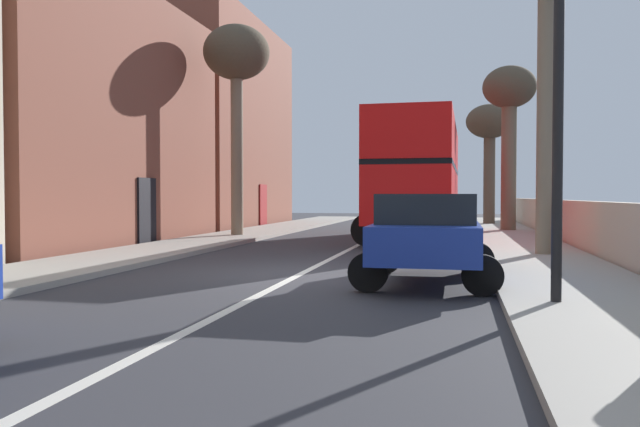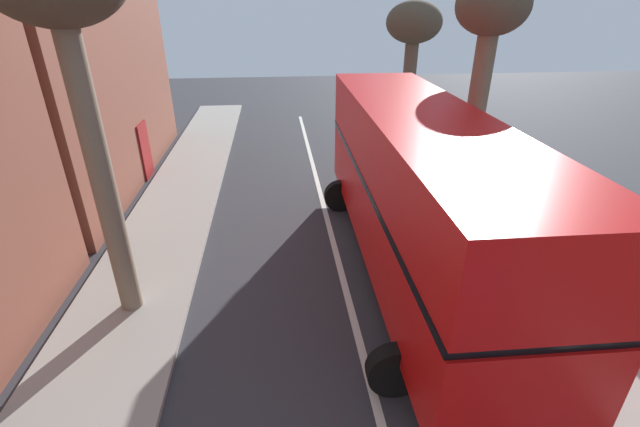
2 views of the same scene
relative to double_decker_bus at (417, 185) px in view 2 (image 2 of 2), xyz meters
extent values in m
cube|color=brown|center=(-10.20, 7.46, 2.74)|extent=(4.00, 11.52, 10.19)
cube|color=maroon|center=(-8.17, 7.46, -1.30)|extent=(0.08, 1.10, 2.10)
cube|color=red|center=(0.00, -0.01, -0.80)|extent=(2.68, 10.82, 1.70)
cube|color=black|center=(0.00, -0.01, 0.13)|extent=(2.71, 10.72, 0.16)
cube|color=red|center=(0.00, -0.01, 0.96)|extent=(2.68, 10.82, 1.50)
cube|color=black|center=(0.09, 5.36, -0.72)|extent=(2.20, 0.10, 1.19)
cylinder|color=black|center=(-1.22, 3.68, -1.85)|extent=(1.01, 0.32, 1.00)
cylinder|color=black|center=(1.34, 3.63, -1.85)|extent=(1.01, 0.32, 1.00)
cylinder|color=black|center=(-1.34, -3.65, -1.85)|extent=(1.01, 0.32, 1.00)
cylinder|color=black|center=(1.22, -3.70, -1.85)|extent=(1.01, 0.32, 1.00)
cylinder|color=brown|center=(3.41, 4.66, 0.51)|extent=(0.62, 0.62, 5.50)
ellipsoid|color=#4C4233|center=(3.41, 4.66, 3.70)|extent=(2.19, 2.19, 1.74)
cylinder|color=brown|center=(2.94, 10.68, 0.14)|extent=(0.59, 0.59, 4.75)
ellipsoid|color=#4C4233|center=(2.94, 10.68, 2.99)|extent=(2.39, 2.39, 1.74)
cylinder|color=#7A6B56|center=(-6.53, -0.86, 0.83)|extent=(0.44, 0.44, 6.13)
camera|label=1|loc=(1.28, -22.40, -0.81)|focal=35.01mm
camera|label=2|loc=(-3.19, -8.88, 3.83)|focal=24.10mm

